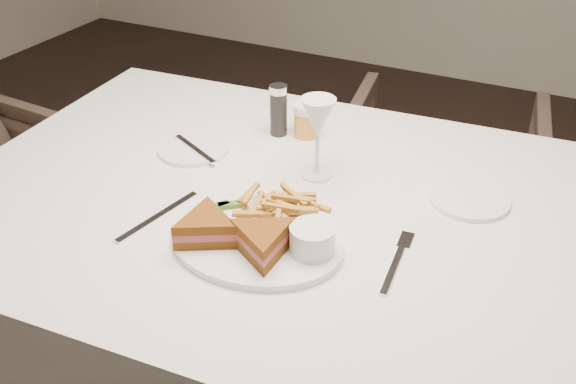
% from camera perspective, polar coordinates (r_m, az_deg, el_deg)
% --- Properties ---
extents(ground, '(5.00, 5.00, 0.00)m').
position_cam_1_polar(ground, '(1.99, -6.97, -14.76)').
color(ground, black).
rests_on(ground, ground).
extents(table, '(1.49, 1.04, 0.75)m').
position_cam_1_polar(table, '(1.52, 0.85, -12.75)').
color(table, silver).
rests_on(table, ground).
extents(chair_far, '(0.71, 0.68, 0.65)m').
position_cam_1_polar(chair_far, '(2.20, 13.09, 0.67)').
color(chair_far, '#44342A').
rests_on(chair_far, ground).
extents(table_setting, '(0.77, 0.59, 0.18)m').
position_cam_1_polar(table_setting, '(1.22, -1.08, -0.60)').
color(table_setting, white).
rests_on(table_setting, table).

